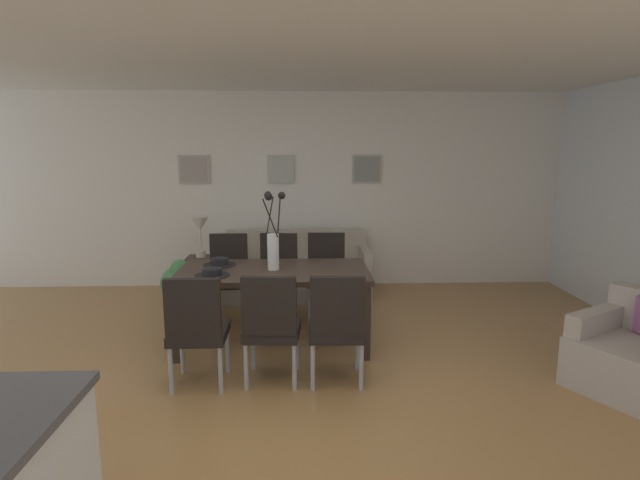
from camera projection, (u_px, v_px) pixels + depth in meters
name	position (u px, v px, depth m)	size (l,w,h in m)	color
ground_plane	(289.00, 395.00, 3.91)	(9.00, 9.00, 0.00)	#A87A47
back_wall_panel	(293.00, 191.00, 6.86)	(9.00, 0.10, 2.60)	white
ceiling_panel	(286.00, 45.00, 3.82)	(9.00, 7.20, 0.08)	white
dining_table	(274.00, 277.00, 4.81)	(1.80, 0.93, 0.74)	#33261E
dining_chair_near_left	(197.00, 326.00, 3.95)	(0.44, 0.44, 0.92)	black
dining_chair_near_right	(228.00, 271.00, 5.67)	(0.45, 0.45, 0.92)	black
dining_chair_far_left	(271.00, 323.00, 4.01)	(0.46, 0.46, 0.92)	black
dining_chair_far_right	(278.00, 271.00, 5.70)	(0.47, 0.47, 0.92)	black
dining_chair_mid_left	(337.00, 323.00, 4.01)	(0.45, 0.45, 0.92)	black
dining_chair_mid_right	(326.00, 270.00, 5.73)	(0.45, 0.45, 0.92)	black
centerpiece_vase	(273.00, 240.00, 4.75)	(0.21, 0.23, 0.73)	white
placemat_near_left	(212.00, 275.00, 4.57)	(0.32, 0.32, 0.01)	black
bowl_near_left	(212.00, 271.00, 4.57)	(0.17, 0.17, 0.07)	black
placemat_near_right	(220.00, 265.00, 4.99)	(0.32, 0.32, 0.01)	black
bowl_near_right	(220.00, 261.00, 4.98)	(0.17, 0.17, 0.07)	black
sofa	(297.00, 274.00, 6.51)	(1.83, 0.84, 0.80)	#B2A899
side_table	(202.00, 277.00, 6.41)	(0.36, 0.36, 0.52)	#3D2D23
table_lamp	(200.00, 228.00, 6.30)	(0.22, 0.22, 0.51)	beige
framed_picture_left	(194.00, 169.00, 6.69)	(0.41, 0.03, 0.38)	#B2ADA3
framed_picture_center	(281.00, 169.00, 6.74)	(0.35, 0.03, 0.38)	#B2ADA3
framed_picture_right	(367.00, 169.00, 6.78)	(0.40, 0.03, 0.38)	#B2ADA3
potted_plant	(178.00, 285.00, 5.62)	(0.36, 0.36, 0.67)	brown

